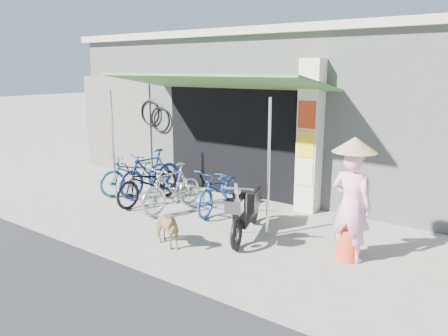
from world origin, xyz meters
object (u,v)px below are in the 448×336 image
Objects in this scene: bike_black at (149,182)px; nun at (351,201)px; bike_navy at (219,189)px; bike_blue at (150,173)px; bike_silver at (172,188)px; moped at (247,209)px; street_dog at (165,228)px; bike_teal at (137,173)px.

nun reaches higher than bike_black.
bike_navy is at bearing -8.53° from nun.
bike_silver is (1.21, -0.59, -0.03)m from bike_blue.
bike_blue is 0.99× the size of bike_navy.
moped is at bearing -2.65° from bike_silver.
bike_blue is 4.96m from nun.
bike_navy is 1.39m from moped.
bike_black is 2.38× the size of street_dog.
bike_black is 1.09× the size of bike_silver.
bike_teal reaches higher than bike_navy.
street_dog is at bearing -34.75° from bike_blue.
moped is at bearing -44.16° from bike_navy.
nun is (4.48, -0.27, 0.46)m from bike_black.
bike_silver reaches higher than bike_black.
moped reaches higher than bike_navy.
nun is (5.25, -0.65, 0.44)m from bike_teal.
bike_silver is at bearing 154.56° from moped.
bike_navy is at bearing 126.72° from moped.
moped reaches higher than bike_silver.
bike_blue is 1.06× the size of bike_silver.
bike_navy is (1.54, 0.44, -0.01)m from bike_black.
bike_silver is at bearing 52.90° from street_dog.
bike_blue is at bearing 169.18° from bike_navy.
bike_teal is 1.12× the size of bike_silver.
bike_blue is at bearing -3.28° from nun.
bike_black reaches higher than street_dog.
bike_navy is at bearing 25.28° from street_dog.
bike_blue is 1.95m from bike_navy.
bike_silver is 1.90m from moped.
bike_blue reaches higher than bike_silver.
bike_navy is (0.74, 0.58, -0.03)m from bike_silver.
bike_silver is 1.80m from street_dog.
bike_blue is 3.07m from street_dog.
bike_blue is 0.98× the size of moped.
bike_black is at bearing -11.36° from bike_teal.
nun is (4.89, -0.73, 0.40)m from bike_blue.
bike_silver is at bearing 2.97° from nun.
moped is at bearing -8.30° from bike_blue.
bike_blue reaches higher than bike_teal.
street_dog is at bearing -20.72° from bike_teal.
street_dog is (1.92, -1.54, -0.15)m from bike_black.
bike_silver is 0.93× the size of moped.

